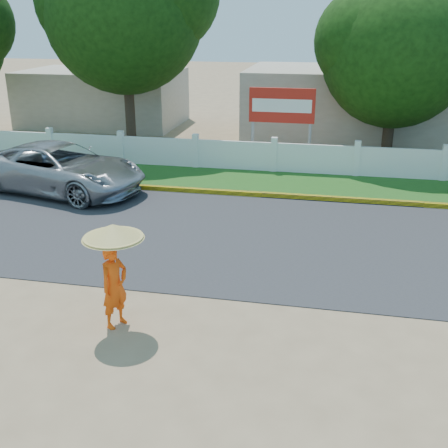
% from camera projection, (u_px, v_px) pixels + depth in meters
% --- Properties ---
extents(ground, '(120.00, 120.00, 0.00)m').
position_uv_depth(ground, '(203.00, 323.00, 10.76)').
color(ground, '#9E8460').
rests_on(ground, ground).
extents(road, '(60.00, 7.00, 0.02)m').
position_uv_depth(road, '(243.00, 237.00, 14.88)').
color(road, '#38383A').
rests_on(road, ground).
extents(grass_verge, '(60.00, 3.50, 0.03)m').
position_uv_depth(grass_verge, '(268.00, 182.00, 19.69)').
color(grass_verge, '#2D601E').
rests_on(grass_verge, ground).
extents(curb, '(40.00, 0.18, 0.16)m').
position_uv_depth(curb, '(262.00, 195.00, 18.11)').
color(curb, yellow).
rests_on(curb, ground).
extents(fence, '(40.00, 0.10, 1.10)m').
position_uv_depth(fence, '(274.00, 157.00, 20.83)').
color(fence, silver).
rests_on(fence, ground).
extents(building_near, '(10.00, 6.00, 3.20)m').
position_uv_depth(building_near, '(356.00, 104.00, 26.13)').
color(building_near, '#B7AD99').
rests_on(building_near, ground).
extents(building_far, '(8.00, 5.00, 2.80)m').
position_uv_depth(building_far, '(103.00, 97.00, 29.57)').
color(building_far, '#B7AD99').
rests_on(building_far, ground).
extents(vehicle, '(6.19, 3.88, 1.60)m').
position_uv_depth(vehicle, '(61.00, 168.00, 18.41)').
color(vehicle, '#9A9CA1').
rests_on(vehicle, ground).
extents(monk_with_parasol, '(1.13, 1.13, 2.06)m').
position_uv_depth(monk_with_parasol, '(114.00, 261.00, 10.24)').
color(monk_with_parasol, '#F34E0C').
rests_on(monk_with_parasol, ground).
extents(billboard, '(2.50, 0.13, 2.95)m').
position_uv_depth(billboard, '(282.00, 110.00, 21.25)').
color(billboard, gray).
rests_on(billboard, ground).
extents(tree_row, '(35.59, 7.83, 8.91)m').
position_uv_depth(tree_row, '(346.00, 28.00, 21.78)').
color(tree_row, '#473828').
rests_on(tree_row, ground).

